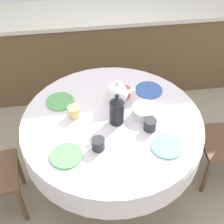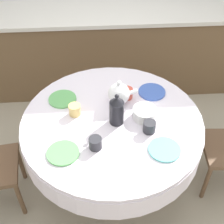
{
  "view_description": "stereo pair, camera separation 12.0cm",
  "coord_description": "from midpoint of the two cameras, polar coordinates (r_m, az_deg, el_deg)",
  "views": [
    {
      "loc": [
        -0.23,
        -1.6,
        2.33
      ],
      "look_at": [
        0.0,
        0.0,
        0.82
      ],
      "focal_mm": 50.0,
      "sensor_mm": 36.0,
      "label": 1
    },
    {
      "loc": [
        -0.11,
        -1.61,
        2.33
      ],
      "look_at": [
        0.0,
        0.0,
        0.82
      ],
      "focal_mm": 50.0,
      "sensor_mm": 36.0,
      "label": 2
    }
  ],
  "objects": [
    {
      "name": "fruit_bowl",
      "position": [
        2.28,
        4.38,
        0.04
      ],
      "size": [
        0.17,
        0.17,
        0.08
      ],
      "primitive_type": "cylinder",
      "color": "silver",
      "rests_on": "dining_table"
    },
    {
      "name": "ground_plane",
      "position": [
        2.83,
        -1.24,
        -12.21
      ],
      "size": [
        12.0,
        12.0,
        0.0
      ],
      "primitive_type": "plane",
      "color": "#9E937F"
    },
    {
      "name": "plate_near_left",
      "position": [
        2.07,
        -10.03,
        -7.91
      ],
      "size": [
        0.22,
        0.22,
        0.01
      ],
      "primitive_type": "cylinder",
      "color": "#5BA85B",
      "rests_on": "dining_table"
    },
    {
      "name": "cup_far_right",
      "position": [
        2.43,
        0.91,
        3.55
      ],
      "size": [
        0.09,
        0.09,
        0.08
      ],
      "primitive_type": "cylinder",
      "color": "#CC4C3D",
      "rests_on": "dining_table"
    },
    {
      "name": "cup_near_left",
      "position": [
        2.06,
        -4.21,
        -5.9
      ],
      "size": [
        0.09,
        0.09,
        0.08
      ],
      "primitive_type": "cylinder",
      "color": "#28282D",
      "rests_on": "dining_table"
    },
    {
      "name": "kitchen_counter",
      "position": [
        3.55,
        -4.26,
        11.21
      ],
      "size": [
        3.24,
        0.64,
        0.92
      ],
      "color": "brown",
      "rests_on": "ground_plane"
    },
    {
      "name": "plate_near_right",
      "position": [
        2.11,
        8.41,
        -6.29
      ],
      "size": [
        0.22,
        0.22,
        0.01
      ],
      "primitive_type": "cylinder",
      "color": "#60BCB7",
      "rests_on": "dining_table"
    },
    {
      "name": "teapot",
      "position": [
        2.34,
        -0.51,
        3.36
      ],
      "size": [
        0.23,
        0.17,
        0.21
      ],
      "color": "white",
      "rests_on": "dining_table"
    },
    {
      "name": "cup_near_right",
      "position": [
        2.18,
        5.43,
        -2.38
      ],
      "size": [
        0.09,
        0.09,
        0.08
      ],
      "primitive_type": "cylinder",
      "color": "#28282D",
      "rests_on": "dining_table"
    },
    {
      "name": "coffee_carafe",
      "position": [
        2.18,
        -0.7,
        0.28
      ],
      "size": [
        0.1,
        0.1,
        0.26
      ],
      "color": "black",
      "rests_on": "dining_table"
    },
    {
      "name": "cup_far_left",
      "position": [
        2.29,
        -8.47,
        0.01
      ],
      "size": [
        0.09,
        0.09,
        0.08
      ],
      "primitive_type": "cylinder",
      "color": "#DBB766",
      "rests_on": "dining_table"
    },
    {
      "name": "dining_table",
      "position": [
        2.35,
        -1.47,
        -3.64
      ],
      "size": [
        1.34,
        1.34,
        0.74
      ],
      "color": "brown",
      "rests_on": "ground_plane"
    },
    {
      "name": "plate_far_right",
      "position": [
        2.52,
        5.36,
        3.99
      ],
      "size": [
        0.22,
        0.22,
        0.01
      ],
      "primitive_type": "cylinder",
      "color": "#3856AD",
      "rests_on": "dining_table"
    },
    {
      "name": "plate_far_left",
      "position": [
        2.45,
        -10.89,
        1.87
      ],
      "size": [
        0.22,
        0.22,
        0.01
      ],
      "primitive_type": "cylinder",
      "color": "#5BA85B",
      "rests_on": "dining_table"
    }
  ]
}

